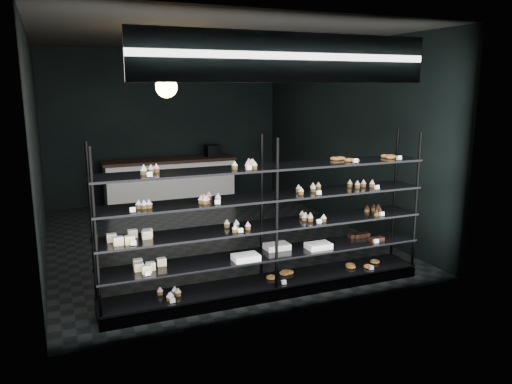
% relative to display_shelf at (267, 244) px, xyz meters
% --- Properties ---
extents(room, '(5.01, 6.01, 3.20)m').
position_rel_display_shelf_xyz_m(room, '(0.03, 2.45, 0.97)').
color(room, black).
rests_on(room, ground).
extents(display_shelf, '(4.00, 0.50, 1.91)m').
position_rel_display_shelf_xyz_m(display_shelf, '(0.00, 0.00, 0.00)').
color(display_shelf, black).
rests_on(display_shelf, room).
extents(signage, '(3.30, 0.05, 0.50)m').
position_rel_display_shelf_xyz_m(signage, '(0.03, -0.48, 2.12)').
color(signage, '#0B1638').
rests_on(signage, room).
extents(pendant_lamp, '(0.28, 0.28, 0.87)m').
position_rel_display_shelf_xyz_m(pendant_lamp, '(-0.81, 1.47, 1.82)').
color(pendant_lamp, black).
rests_on(pendant_lamp, room).
extents(service_counter, '(2.73, 0.65, 1.23)m').
position_rel_display_shelf_xyz_m(service_counter, '(-0.01, 4.95, -0.13)').
color(service_counter, white).
rests_on(service_counter, room).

